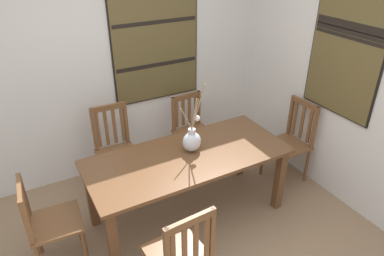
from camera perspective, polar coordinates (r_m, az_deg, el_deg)
The scene contains 11 objects.
wall_back at distance 4.11m, azimuth -12.36°, elevation 10.86°, with size 6.40×0.12×2.70m, color silver.
wall_side at distance 3.73m, azimuth 26.71°, elevation 6.51°, with size 0.12×6.40×2.70m, color silver.
dining_table at distance 3.42m, azimuth -0.65°, elevation -5.86°, with size 1.93×0.85×0.74m.
centerpiece_vase at distance 3.36m, azimuth 0.01°, elevation -1.94°, with size 0.23×0.19×0.71m.
chair_0 at distance 2.78m, azimuth -1.77°, elevation -19.73°, with size 0.44×0.44×0.96m.
chair_1 at distance 3.27m, azimuth -22.15°, elevation -13.84°, with size 0.45×0.45×0.89m.
chair_2 at distance 4.21m, azimuth 15.64°, elevation -2.05°, with size 0.43×0.43×0.96m.
chair_3 at distance 3.99m, azimuth -12.18°, elevation -3.23°, with size 0.43×0.43×0.98m.
chair_4 at distance 4.31m, azimuth 0.05°, elevation -0.25°, with size 0.45×0.45×0.90m.
painting_on_back_wall at distance 4.17m, azimuth -5.86°, elevation 13.32°, with size 1.06×0.05×1.33m.
painting_on_side_wall at distance 3.76m, azimuth 23.48°, elevation 10.92°, with size 0.05×0.83×1.23m.
Camera 1 is at (-1.10, -1.90, 2.58)m, focal length 33.15 mm.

